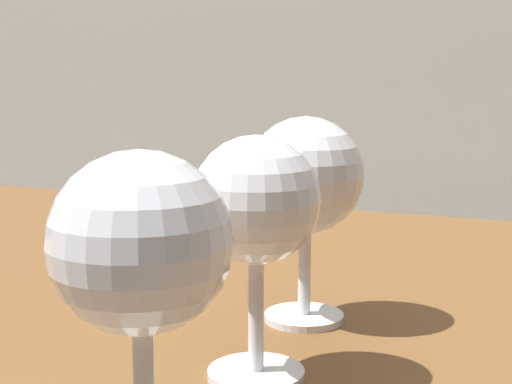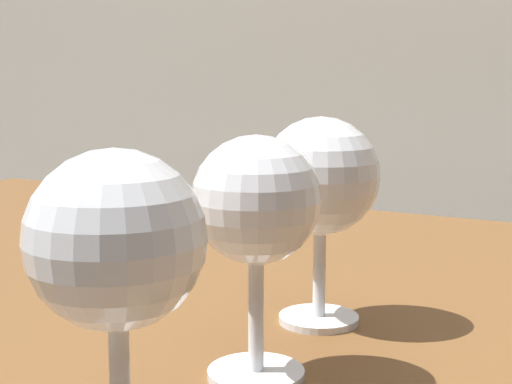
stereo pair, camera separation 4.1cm
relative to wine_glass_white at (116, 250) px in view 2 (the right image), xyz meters
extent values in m
cube|color=brown|center=(0.01, 0.27, -0.12)|extent=(1.52, 0.79, 0.03)
cylinder|color=white|center=(0.00, 0.00, -0.06)|extent=(0.01, 0.01, 0.08)
sphere|color=white|center=(0.00, 0.00, 0.00)|extent=(0.08, 0.08, 0.08)
ellipsoid|color=beige|center=(0.00, 0.00, 0.00)|extent=(0.07, 0.07, 0.03)
cylinder|color=white|center=(0.00, 0.12, -0.10)|extent=(0.06, 0.06, 0.00)
cylinder|color=white|center=(0.00, 0.12, -0.06)|extent=(0.01, 0.01, 0.08)
sphere|color=white|center=(0.00, 0.12, 0.00)|extent=(0.07, 0.07, 0.07)
ellipsoid|color=maroon|center=(0.00, 0.12, 0.00)|extent=(0.06, 0.06, 0.02)
cylinder|color=white|center=(-0.01, 0.23, -0.10)|extent=(0.06, 0.06, 0.00)
cylinder|color=white|center=(-0.01, 0.23, -0.06)|extent=(0.01, 0.01, 0.07)
sphere|color=white|center=(-0.01, 0.23, 0.00)|extent=(0.08, 0.08, 0.08)
ellipsoid|color=maroon|center=(-0.01, 0.23, 0.00)|extent=(0.07, 0.07, 0.03)
camera|label=1|loc=(0.16, -0.26, 0.07)|focal=52.50mm
camera|label=2|loc=(0.19, -0.24, 0.07)|focal=52.50mm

